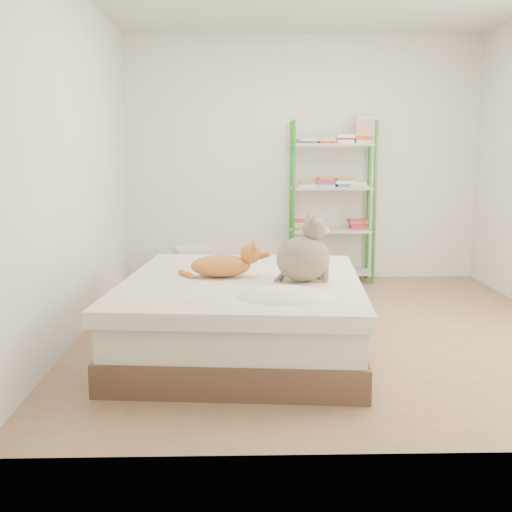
{
  "coord_description": "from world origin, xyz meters",
  "views": [
    {
      "loc": [
        -0.68,
        -4.87,
        1.39
      ],
      "look_at": [
        -0.56,
        -0.2,
        0.62
      ],
      "focal_mm": 45.0,
      "sensor_mm": 36.0,
      "label": 1
    }
  ],
  "objects_px": {
    "grey_cat": "(303,249)",
    "shelf_unit": "(333,195)",
    "orange_cat": "(221,263)",
    "bed": "(243,314)",
    "cardboard_box": "(309,292)",
    "white_bin": "(193,267)"
  },
  "relations": [
    {
      "from": "grey_cat",
      "to": "shelf_unit",
      "type": "height_order",
      "value": "shelf_unit"
    },
    {
      "from": "orange_cat",
      "to": "bed",
      "type": "bearing_deg",
      "value": -15.87
    },
    {
      "from": "grey_cat",
      "to": "cardboard_box",
      "type": "xyz_separation_m",
      "value": [
        0.18,
        1.19,
        -0.56
      ]
    },
    {
      "from": "shelf_unit",
      "to": "white_bin",
      "type": "relative_size",
      "value": 3.85
    },
    {
      "from": "shelf_unit",
      "to": "white_bin",
      "type": "bearing_deg",
      "value": -168.81
    },
    {
      "from": "shelf_unit",
      "to": "cardboard_box",
      "type": "bearing_deg",
      "value": -106.29
    },
    {
      "from": "shelf_unit",
      "to": "bed",
      "type": "bearing_deg",
      "value": -112.1
    },
    {
      "from": "grey_cat",
      "to": "white_bin",
      "type": "height_order",
      "value": "grey_cat"
    },
    {
      "from": "bed",
      "to": "grey_cat",
      "type": "distance_m",
      "value": 0.64
    },
    {
      "from": "shelf_unit",
      "to": "white_bin",
      "type": "xyz_separation_m",
      "value": [
        -1.46,
        -0.29,
        -0.71
      ]
    },
    {
      "from": "cardboard_box",
      "to": "grey_cat",
      "type": "bearing_deg",
      "value": -80.98
    },
    {
      "from": "grey_cat",
      "to": "cardboard_box",
      "type": "distance_m",
      "value": 1.33
    },
    {
      "from": "orange_cat",
      "to": "shelf_unit",
      "type": "relative_size",
      "value": 0.29
    },
    {
      "from": "orange_cat",
      "to": "shelf_unit",
      "type": "distance_m",
      "value": 2.61
    },
    {
      "from": "shelf_unit",
      "to": "cardboard_box",
      "type": "xyz_separation_m",
      "value": [
        -0.38,
        -1.31,
        -0.75
      ]
    },
    {
      "from": "cardboard_box",
      "to": "orange_cat",
      "type": "bearing_deg",
      "value": -108.33
    },
    {
      "from": "bed",
      "to": "grey_cat",
      "type": "height_order",
      "value": "grey_cat"
    },
    {
      "from": "cardboard_box",
      "to": "white_bin",
      "type": "distance_m",
      "value": 1.49
    },
    {
      "from": "orange_cat",
      "to": "grey_cat",
      "type": "relative_size",
      "value": 1.11
    },
    {
      "from": "grey_cat",
      "to": "white_bin",
      "type": "relative_size",
      "value": 0.99
    },
    {
      "from": "grey_cat",
      "to": "cardboard_box",
      "type": "bearing_deg",
      "value": -20.95
    },
    {
      "from": "cardboard_box",
      "to": "white_bin",
      "type": "relative_size",
      "value": 1.32
    }
  ]
}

